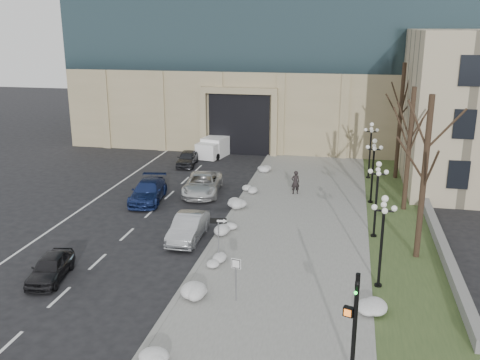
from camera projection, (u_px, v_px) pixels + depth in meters
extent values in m
plane|color=black|center=(178.00, 336.00, 22.09)|extent=(160.00, 160.00, 0.00)
cube|color=gray|center=(297.00, 222.00, 34.56)|extent=(9.00, 40.00, 0.12)
cube|color=gray|center=(229.00, 217.00, 35.43)|extent=(0.30, 40.00, 0.14)
cube|color=#364824|center=(401.00, 230.00, 33.31)|extent=(4.00, 40.00, 0.10)
cube|color=gray|center=(430.00, 217.00, 34.72)|extent=(0.50, 30.00, 0.70)
cube|color=tan|center=(274.00, 101.00, 60.83)|extent=(40.00, 20.00, 8.00)
cube|color=black|center=(241.00, 122.00, 53.04)|extent=(6.00, 2.50, 6.00)
cube|color=tan|center=(238.00, 91.00, 50.80)|extent=(7.50, 0.60, 0.60)
cube|color=tan|center=(204.00, 124.00, 52.40)|extent=(0.60, 0.60, 6.00)
cube|color=tan|center=(274.00, 126.00, 51.05)|extent=(0.60, 0.60, 6.00)
cube|color=black|center=(458.00, 175.00, 36.55)|extent=(1.40, 0.25, 2.00)
cube|color=black|center=(464.00, 124.00, 35.56)|extent=(1.40, 0.25, 2.00)
cube|color=black|center=(471.00, 71.00, 34.58)|extent=(1.40, 0.25, 2.00)
imported|color=black|center=(50.00, 267.00, 26.86)|extent=(2.13, 3.99, 1.29)
imported|color=#9A9DA1|center=(188.00, 227.00, 31.81)|extent=(1.67, 4.61, 1.51)
imported|color=navy|center=(148.00, 191.00, 38.70)|extent=(2.87, 5.46, 1.51)
imported|color=silver|center=(203.00, 184.00, 40.40)|extent=(3.18, 5.80, 1.54)
imported|color=#2A2B2F|center=(187.00, 158.00, 48.46)|extent=(2.05, 4.14, 1.36)
imported|color=black|center=(295.00, 182.00, 39.95)|extent=(0.77, 0.66, 1.79)
cube|color=white|center=(220.00, 144.00, 52.93)|extent=(2.93, 4.93, 1.85)
cube|color=white|center=(208.00, 151.00, 50.52)|extent=(2.20, 1.84, 1.48)
cylinder|color=black|center=(200.00, 155.00, 51.17)|extent=(0.36, 0.68, 0.65)
cylinder|color=black|center=(217.00, 157.00, 50.47)|extent=(0.36, 0.68, 0.65)
cylinder|color=black|center=(218.00, 147.00, 54.67)|extent=(0.36, 0.68, 0.65)
cylinder|color=black|center=(234.00, 148.00, 53.97)|extent=(0.36, 0.68, 0.65)
cylinder|color=slate|center=(218.00, 241.00, 28.65)|extent=(0.06, 0.06, 2.46)
cube|color=black|center=(218.00, 221.00, 28.34)|extent=(0.89, 0.20, 0.30)
cube|color=white|center=(221.00, 221.00, 28.31)|extent=(0.42, 0.09, 0.11)
cone|color=white|center=(225.00, 221.00, 28.30)|extent=(0.25, 0.28, 0.25)
cylinder|color=slate|center=(236.00, 281.00, 24.43)|extent=(0.06, 0.06, 2.18)
cube|color=white|center=(236.00, 264.00, 24.18)|extent=(0.47, 0.13, 0.48)
cube|color=black|center=(236.00, 264.00, 24.15)|extent=(0.41, 0.09, 0.42)
cube|color=white|center=(236.00, 264.00, 24.15)|extent=(0.35, 0.08, 0.36)
cylinder|color=black|center=(355.00, 326.00, 19.01)|extent=(0.17, 0.17, 4.14)
imported|color=black|center=(357.00, 292.00, 18.63)|extent=(0.43, 0.93, 0.19)
sphere|color=#19E533|center=(356.00, 293.00, 18.49)|extent=(0.12, 0.12, 0.12)
cube|color=black|center=(348.00, 312.00, 18.99)|extent=(0.41, 0.31, 0.36)
cube|color=orange|center=(347.00, 313.00, 18.89)|extent=(0.25, 0.10, 0.26)
ellipsoid|color=silver|center=(149.00, 359.00, 20.09)|extent=(1.10, 1.60, 0.36)
ellipsoid|color=silver|center=(190.00, 295.00, 24.84)|extent=(1.10, 1.60, 0.36)
ellipsoid|color=silver|center=(210.00, 261.00, 28.35)|extent=(1.10, 1.60, 0.36)
ellipsoid|color=silver|center=(228.00, 229.00, 32.74)|extent=(1.10, 1.60, 0.36)
ellipsoid|color=silver|center=(237.00, 204.00, 37.44)|extent=(1.10, 1.60, 0.36)
ellipsoid|color=silver|center=(250.00, 189.00, 40.85)|extent=(1.10, 1.60, 0.36)
ellipsoid|color=silver|center=(264.00, 170.00, 46.15)|extent=(1.10, 1.60, 0.36)
ellipsoid|color=silver|center=(366.00, 312.00, 23.35)|extent=(1.10, 1.60, 0.36)
cylinder|color=black|center=(378.00, 286.00, 26.10)|extent=(0.36, 0.36, 0.20)
cylinder|color=black|center=(381.00, 250.00, 25.57)|extent=(0.14, 0.14, 4.00)
cylinder|color=black|center=(384.00, 211.00, 25.00)|extent=(0.10, 0.90, 0.10)
cylinder|color=black|center=(384.00, 211.00, 25.00)|extent=(0.90, 0.10, 0.10)
sphere|color=silver|center=(385.00, 199.00, 24.84)|extent=(0.32, 0.32, 0.32)
sphere|color=silver|center=(394.00, 208.00, 24.88)|extent=(0.28, 0.28, 0.28)
sphere|color=silver|center=(374.00, 207.00, 25.05)|extent=(0.28, 0.28, 0.28)
sphere|color=silver|center=(384.00, 205.00, 25.39)|extent=(0.28, 0.28, 0.28)
sphere|color=silver|center=(385.00, 211.00, 24.54)|extent=(0.28, 0.28, 0.28)
cylinder|color=black|center=(373.00, 236.00, 32.21)|extent=(0.36, 0.36, 0.20)
cylinder|color=black|center=(376.00, 206.00, 31.68)|extent=(0.14, 0.14, 4.00)
cylinder|color=black|center=(378.00, 174.00, 31.11)|extent=(0.10, 0.90, 0.10)
cylinder|color=black|center=(378.00, 174.00, 31.11)|extent=(0.90, 0.10, 0.10)
sphere|color=silver|center=(379.00, 164.00, 30.95)|extent=(0.32, 0.32, 0.32)
sphere|color=silver|center=(386.00, 172.00, 30.99)|extent=(0.28, 0.28, 0.28)
sphere|color=silver|center=(370.00, 171.00, 31.16)|extent=(0.28, 0.28, 0.28)
sphere|color=silver|center=(378.00, 170.00, 31.50)|extent=(0.28, 0.28, 0.28)
sphere|color=silver|center=(379.00, 174.00, 30.65)|extent=(0.28, 0.28, 0.28)
cylinder|color=black|center=(370.00, 202.00, 38.32)|extent=(0.36, 0.36, 0.20)
cylinder|color=black|center=(372.00, 177.00, 37.79)|extent=(0.14, 0.14, 4.00)
cylinder|color=black|center=(374.00, 149.00, 37.22)|extent=(0.10, 0.90, 0.10)
cylinder|color=black|center=(374.00, 149.00, 37.22)|extent=(0.90, 0.10, 0.10)
sphere|color=silver|center=(375.00, 141.00, 37.06)|extent=(0.32, 0.32, 0.32)
sphere|color=silver|center=(381.00, 148.00, 37.10)|extent=(0.28, 0.28, 0.28)
sphere|color=silver|center=(368.00, 147.00, 37.27)|extent=(0.28, 0.28, 0.28)
sphere|color=silver|center=(374.00, 146.00, 37.61)|extent=(0.28, 0.28, 0.28)
sphere|color=silver|center=(375.00, 149.00, 36.76)|extent=(0.28, 0.28, 0.28)
cylinder|color=black|center=(368.00, 178.00, 44.43)|extent=(0.36, 0.36, 0.20)
cylinder|color=black|center=(370.00, 156.00, 43.90)|extent=(0.14, 0.14, 4.00)
cylinder|color=black|center=(371.00, 132.00, 43.33)|extent=(0.10, 0.90, 0.10)
cylinder|color=black|center=(371.00, 132.00, 43.33)|extent=(0.90, 0.10, 0.10)
sphere|color=silver|center=(372.00, 124.00, 43.17)|extent=(0.32, 0.32, 0.32)
sphere|color=silver|center=(377.00, 130.00, 43.21)|extent=(0.28, 0.28, 0.28)
sphere|color=silver|center=(366.00, 130.00, 43.38)|extent=(0.28, 0.28, 0.28)
sphere|color=silver|center=(371.00, 129.00, 43.72)|extent=(0.28, 0.28, 0.28)
sphere|color=silver|center=(372.00, 131.00, 42.87)|extent=(0.28, 0.28, 0.28)
cylinder|color=black|center=(424.00, 180.00, 28.20)|extent=(0.32, 0.32, 9.00)
cylinder|color=black|center=(409.00, 151.00, 35.79)|extent=(0.32, 0.32, 8.50)
cylinder|color=black|center=(400.00, 122.00, 43.17)|extent=(0.32, 0.32, 9.50)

